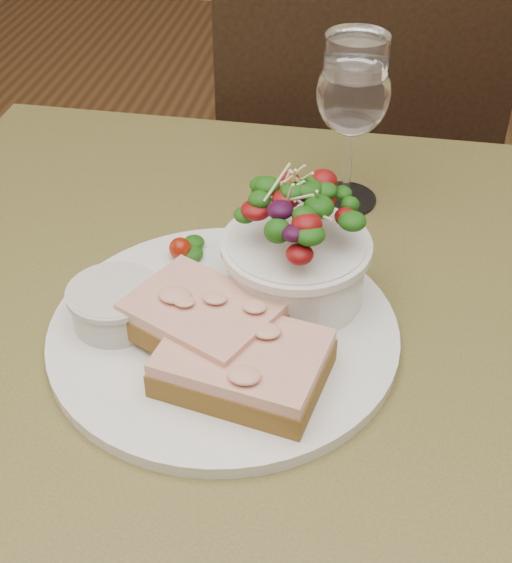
% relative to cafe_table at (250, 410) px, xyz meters
% --- Properties ---
extents(cafe_table, '(0.80, 0.80, 0.75)m').
position_rel_cafe_table_xyz_m(cafe_table, '(0.00, 0.00, 0.00)').
color(cafe_table, '#4F4722').
rests_on(cafe_table, ground).
extents(chair_far, '(0.52, 0.52, 0.90)m').
position_rel_cafe_table_xyz_m(chair_far, '(0.02, 0.69, -0.36)').
color(chair_far, black).
rests_on(chair_far, ground).
extents(dinner_plate, '(0.31, 0.31, 0.01)m').
position_rel_cafe_table_xyz_m(dinner_plate, '(-0.02, -0.01, 0.11)').
color(dinner_plate, white).
rests_on(dinner_plate, cafe_table).
extents(sandwich_front, '(0.15, 0.12, 0.03)m').
position_rel_cafe_table_xyz_m(sandwich_front, '(0.01, -0.07, 0.13)').
color(sandwich_front, '#503415').
rests_on(sandwich_front, dinner_plate).
extents(sandwich_back, '(0.15, 0.13, 0.03)m').
position_rel_cafe_table_xyz_m(sandwich_back, '(-0.04, -0.03, 0.14)').
color(sandwich_back, '#503415').
rests_on(sandwich_back, dinner_plate).
extents(ramekin, '(0.08, 0.08, 0.04)m').
position_rel_cafe_table_xyz_m(ramekin, '(-0.12, -0.02, 0.13)').
color(ramekin, beige).
rests_on(ramekin, dinner_plate).
extents(salad_bowl, '(0.12, 0.12, 0.13)m').
position_rel_cafe_table_xyz_m(salad_bowl, '(0.03, 0.05, 0.17)').
color(salad_bowl, white).
rests_on(salad_bowl, dinner_plate).
extents(garnish, '(0.05, 0.04, 0.02)m').
position_rel_cafe_table_xyz_m(garnish, '(-0.07, 0.09, 0.12)').
color(garnish, black).
rests_on(garnish, dinner_plate).
extents(wine_glass, '(0.08, 0.08, 0.18)m').
position_rel_cafe_table_xyz_m(wine_glass, '(0.06, 0.24, 0.22)').
color(wine_glass, white).
rests_on(wine_glass, cafe_table).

